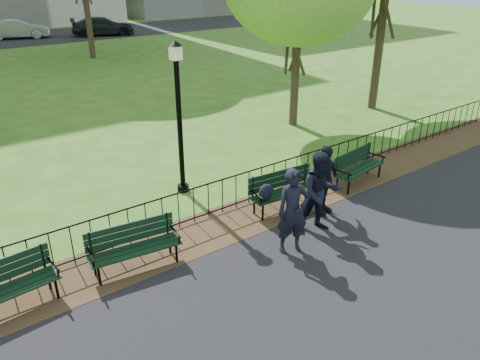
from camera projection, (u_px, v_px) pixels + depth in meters
ground at (311, 234)px, 10.42m from camera, size 120.00×120.00×0.00m
asphalt_path at (452, 319)px, 7.95m from camera, size 60.00×9.20×0.01m
dirt_strip at (268, 208)px, 11.50m from camera, size 60.00×1.60×0.01m
iron_fence at (255, 183)px, 11.66m from camera, size 24.06×0.06×1.00m
park_bench_main at (277, 188)px, 11.13m from camera, size 1.86×0.72×1.03m
park_bench_left_a at (133, 242)px, 9.09m from camera, size 1.83×0.77×1.01m
park_bench_left_b at (0, 283)px, 7.89m from camera, size 1.86×0.72×1.03m
park_bench_right_a at (357, 164)px, 12.61m from camera, size 1.82×0.78×1.00m
lamppost at (179, 114)px, 11.52m from camera, size 0.35×0.35×3.88m
person_left at (293, 212)px, 9.44m from camera, size 0.78×0.65×1.84m
person_mid at (320, 193)px, 10.19m from camera, size 1.02×0.77×1.87m
person_right at (324, 180)px, 10.95m from camera, size 1.05×0.55×1.72m
sedan_silver at (18, 29)px, 36.77m from camera, size 4.93×2.89×1.53m
sedan_dark at (103, 26)px, 38.42m from camera, size 5.37×3.44×1.45m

